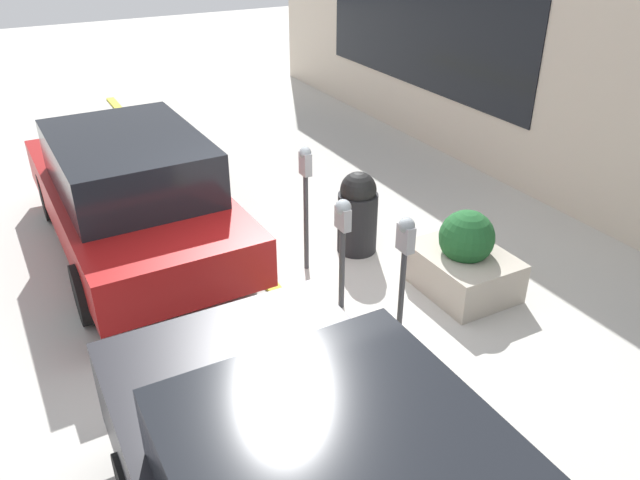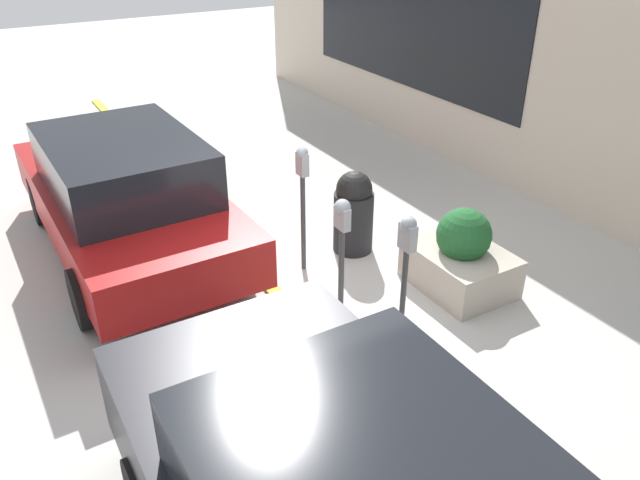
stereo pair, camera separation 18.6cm
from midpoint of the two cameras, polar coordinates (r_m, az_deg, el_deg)
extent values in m
plane|color=beige|center=(6.70, -0.26, -7.32)|extent=(40.00, 40.00, 0.00)
cube|color=gold|center=(6.66, -0.88, -7.38)|extent=(19.00, 0.16, 0.04)
cube|color=beige|center=(8.72, 27.30, 12.41)|extent=(19.00, 0.15, 3.89)
cube|color=black|center=(11.55, 9.54, 19.41)|extent=(5.70, 0.02, 2.34)
cylinder|color=#38383D|center=(5.97, 8.27, -5.87)|extent=(0.05, 0.05, 1.17)
cube|color=#99999E|center=(5.59, 8.78, 0.16)|extent=(0.18, 0.09, 0.25)
sphere|color=gray|center=(5.54, 8.88, 1.31)|extent=(0.15, 0.15, 0.15)
cylinder|color=#38383D|center=(6.65, 2.81, -2.67)|extent=(0.06, 0.06, 0.97)
cube|color=#99999E|center=(6.35, 2.94, 2.00)|extent=(0.20, 0.09, 0.24)
sphere|color=gray|center=(6.30, 2.97, 2.99)|extent=(0.17, 0.17, 0.17)
cylinder|color=#38383D|center=(7.29, -0.55, 1.55)|extent=(0.06, 0.06, 1.22)
cube|color=#99999E|center=(6.98, -0.58, 6.97)|extent=(0.16, 0.09, 0.26)
sphere|color=gray|center=(6.94, -0.59, 7.98)|extent=(0.14, 0.14, 0.14)
cube|color=#B2A899|center=(7.28, 13.60, -2.78)|extent=(1.13, 0.90, 0.47)
sphere|color=#1E5628|center=(7.07, 14.00, 0.23)|extent=(0.62, 0.62, 0.62)
cylinder|color=black|center=(5.25, 4.07, -15.09)|extent=(0.63, 0.23, 0.63)
cube|color=maroon|center=(8.11, -16.16, 3.29)|extent=(4.47, 1.95, 0.57)
cube|color=black|center=(7.72, -16.45, 6.85)|extent=(2.34, 1.68, 0.64)
cylinder|color=black|center=(9.62, -13.04, 5.92)|extent=(0.66, 0.22, 0.66)
cylinder|color=black|center=(9.38, -22.96, 3.70)|extent=(0.66, 0.22, 0.66)
cylinder|color=black|center=(7.26, -6.77, -1.35)|extent=(0.66, 0.22, 0.66)
cylinder|color=black|center=(6.93, -19.87, -4.62)|extent=(0.66, 0.22, 0.66)
cylinder|color=black|center=(7.82, 4.11, 1.59)|extent=(0.50, 0.50, 0.78)
sphere|color=black|center=(7.62, 4.22, 4.60)|extent=(0.45, 0.45, 0.45)
camera|label=1|loc=(0.09, 90.85, -0.47)|focal=35.00mm
camera|label=2|loc=(0.09, -89.15, 0.47)|focal=35.00mm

